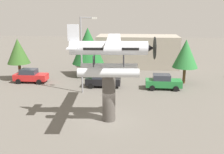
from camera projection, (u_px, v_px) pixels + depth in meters
The scene contains 11 objects.
ground_plane at pixel (109, 120), 22.54m from camera, with size 140.00×140.00×0.00m, color #605B54.
display_pedestal at pixel (109, 98), 22.03m from camera, with size 1.10×1.10×4.03m, color #4C4742.
floatplane_monument at pixel (110, 54), 21.11m from camera, with size 6.97×10.45×4.00m.
car_near_red at pixel (30, 76), 33.92m from camera, with size 4.20×2.02×1.76m.
car_mid_black at pixel (103, 80), 31.97m from camera, with size 4.20×2.02×1.76m.
car_far_green at pixel (163, 82), 31.10m from camera, with size 4.20×2.02×1.76m.
streetlight_primary at pixel (83, 50), 28.78m from camera, with size 1.84×0.28×8.41m.
storefront_building at pixel (137, 51), 42.92m from camera, with size 12.89×5.71×5.07m, color #9E9384.
tree_west at pixel (18, 51), 34.43m from camera, with size 2.94×2.94×5.51m.
tree_east at pixel (88, 46), 36.56m from camera, with size 4.48×4.48×6.74m.
tree_center_back at pixel (186, 54), 32.80m from camera, with size 3.16×3.16×5.58m.
Camera 1 is at (2.10, -20.80, 9.18)m, focal length 42.33 mm.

